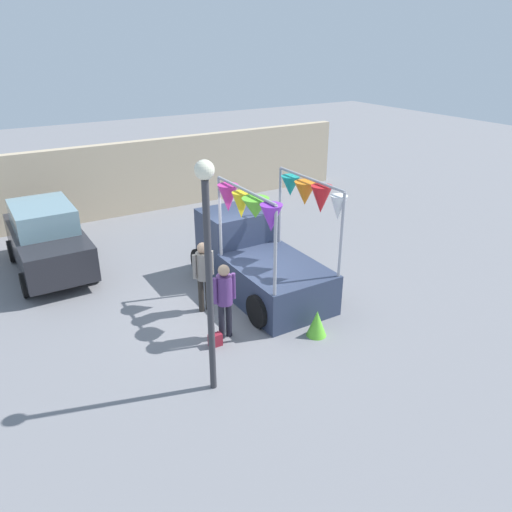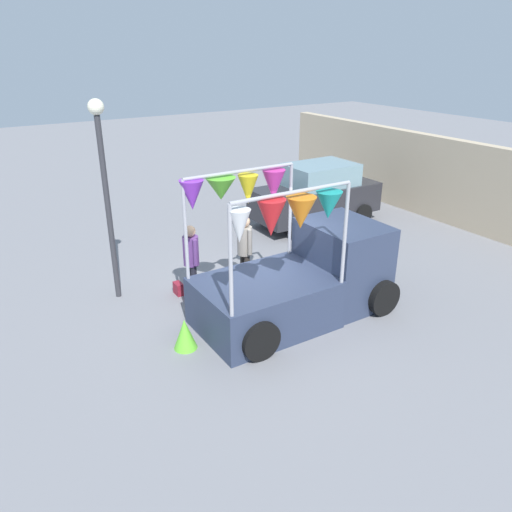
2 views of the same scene
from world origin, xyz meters
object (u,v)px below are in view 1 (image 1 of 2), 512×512
at_px(vendor_truck, 256,254).
at_px(person_vendor, 203,270).
at_px(handbag, 215,340).
at_px(street_lamp, 208,251).
at_px(parked_car, 47,239).
at_px(person_customer, 224,294).
at_px(folded_kite_bundle_lime, 317,323).

bearing_deg(vendor_truck, person_vendor, -165.86).
xyz_separation_m(vendor_truck, handbag, (-2.15, -1.90, -0.78)).
bearing_deg(street_lamp, parked_car, 102.93).
bearing_deg(person_customer, parked_car, 115.11).
xyz_separation_m(parked_car, person_customer, (2.57, -5.49, 0.10)).
relative_size(parked_car, folded_kite_bundle_lime, 6.67).
relative_size(person_vendor, folded_kite_bundle_lime, 2.89).
bearing_deg(vendor_truck, person_customer, -136.62).
height_order(person_customer, person_vendor, person_vendor).
distance_m(handbag, folded_kite_bundle_lime, 2.22).
height_order(person_vendor, folded_kite_bundle_lime, person_vendor).
height_order(handbag, folded_kite_bundle_lime, folded_kite_bundle_lime).
distance_m(vendor_truck, person_customer, 2.48).
relative_size(parked_car, street_lamp, 0.93).
height_order(vendor_truck, handbag, vendor_truck).
distance_m(vendor_truck, handbag, 2.97).
bearing_deg(handbag, folded_kite_bundle_lime, -20.62).
xyz_separation_m(person_customer, person_vendor, (0.12, 1.28, 0.01)).
xyz_separation_m(vendor_truck, parked_car, (-4.37, 3.79, 0.02)).
xyz_separation_m(vendor_truck, person_vendor, (-1.68, -0.42, 0.13)).
bearing_deg(handbag, vendor_truck, 41.48).
relative_size(parked_car, person_vendor, 2.30).
bearing_deg(parked_car, vendor_truck, -40.90).
bearing_deg(person_vendor, street_lamp, -112.71).
height_order(parked_car, person_vendor, parked_car).
relative_size(vendor_truck, parked_car, 1.03).
bearing_deg(folded_kite_bundle_lime, street_lamp, -171.46).
relative_size(handbag, folded_kite_bundle_lime, 0.47).
height_order(handbag, street_lamp, street_lamp).
bearing_deg(parked_car, handbag, -68.67).
height_order(vendor_truck, person_customer, vendor_truck).
bearing_deg(handbag, street_lamp, -118.37).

